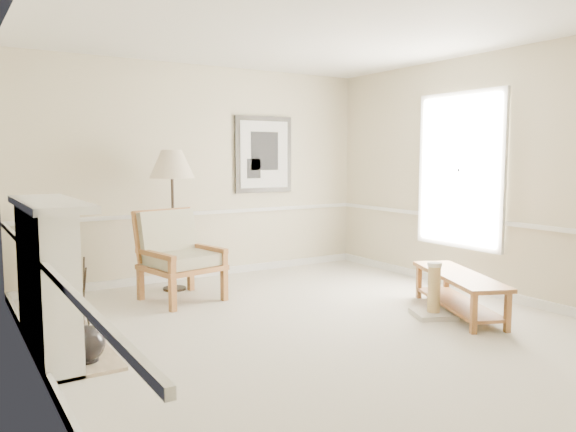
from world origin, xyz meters
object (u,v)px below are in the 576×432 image
object	(u,v)px
floor_vase	(86,345)
armchair	(176,251)
scratching_post	(434,300)
bench	(459,287)
floor_lamp	(172,168)

from	to	relation	value
floor_vase	armchair	world-z (taller)	armchair
scratching_post	armchair	bearing A→B (deg)	133.07
bench	scratching_post	size ratio (longest dim) A/B	2.72
armchair	scratching_post	bearing A→B (deg)	-58.50
floor_lamp	bench	bearing A→B (deg)	-50.06
floor_lamp	scratching_post	bearing A→B (deg)	-53.78
bench	floor_vase	bearing A→B (deg)	171.48
bench	scratching_post	world-z (taller)	scratching_post
floor_lamp	bench	size ratio (longest dim) A/B	1.12
armchair	floor_lamp	world-z (taller)	floor_lamp
armchair	scratching_post	size ratio (longest dim) A/B	1.83
floor_lamp	armchair	bearing A→B (deg)	-106.79
floor_lamp	scratching_post	size ratio (longest dim) A/B	3.06
bench	scratching_post	bearing A→B (deg)	170.32
armchair	floor_vase	bearing A→B (deg)	-141.79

